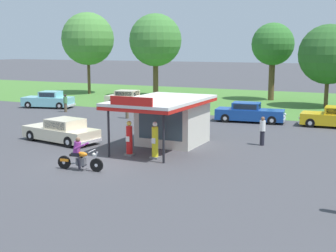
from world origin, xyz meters
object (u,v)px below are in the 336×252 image
Objects in this scene: bystander_leaning_by_kiosk at (65,103)px; parked_car_back_row_far_left at (335,118)px; gas_pump_nearside at (129,140)px; featured_classic_sedan at (62,131)px; bystander_strolling_foreground at (262,130)px; gas_pump_offside at (155,142)px; bystander_chatting_near_pumps at (127,107)px; motorcycle_with_rider at (79,157)px; parked_car_back_row_centre at (130,99)px; parked_car_back_row_right at (173,104)px; parked_car_second_row_spare at (249,113)px; parked_car_back_row_centre_left at (48,100)px.

parked_car_back_row_far_left is at bearing 5.69° from bystander_leaning_by_kiosk.
gas_pump_nearside is at bearing -40.99° from bystander_leaning_by_kiosk.
featured_classic_sedan is (-5.53, 1.26, -0.19)m from gas_pump_nearside.
gas_pump_offside is at bearing -126.91° from bystander_strolling_foreground.
bystander_strolling_foreground is at bearing -23.38° from bystander_chatting_near_pumps.
motorcycle_with_rider is at bearing -99.21° from gas_pump_nearside.
bystander_strolling_foreground reaches higher than motorcycle_with_rider.
bystander_chatting_near_pumps is (-12.46, 5.39, -0.00)m from bystander_strolling_foreground.
featured_classic_sedan is at bearing -73.25° from parked_car_back_row_centre.
motorcycle_with_rider is 19.95m from parked_car_back_row_right.
parked_car_second_row_spare is at bearing 85.24° from gas_pump_offside.
bystander_chatting_near_pumps is (6.87, -0.83, 0.07)m from bystander_leaning_by_kiosk.
parked_car_back_row_centre_left is at bearing 153.46° from bystander_leaning_by_kiosk.
bystander_leaning_by_kiosk is at bearing 142.04° from gas_pump_offside.
motorcycle_with_rider is at bearing -100.73° from parked_car_second_row_spare.
parked_car_back_row_far_left is at bearing -11.65° from parked_car_back_row_centre.
parked_car_back_row_right is 12.25m from parked_car_back_row_centre_left.
motorcycle_with_rider is at bearing -65.22° from parked_car_back_row_centre.
parked_car_back_row_right reaches higher than parked_car_back_row_far_left.
gas_pump_offside reaches higher than parked_car_second_row_spare.
parked_car_back_row_centre is (-12.14, 18.07, -0.19)m from gas_pump_offside.
parked_car_second_row_spare is 6.25m from parked_car_back_row_far_left.
bystander_chatting_near_pumps is (-15.63, -3.07, 0.22)m from parked_car_back_row_far_left.
gas_pump_nearside reaches higher than featured_classic_sedan.
parked_car_back_row_centre is (-5.66, 2.21, -0.02)m from parked_car_back_row_right.
bystander_chatting_near_pumps is at bearing -13.76° from parked_car_back_row_centre_left.
featured_classic_sedan is 12.08m from bystander_strolling_foreground.
bystander_leaning_by_kiosk reaches higher than parked_car_second_row_spare.
motorcycle_with_rider is 11.17m from bystander_strolling_foreground.
motorcycle_with_rider is 20.17m from bystander_leaning_by_kiosk.
parked_car_back_row_right reaches higher than parked_car_second_row_spare.
parked_car_back_row_centre is 1.08× the size of parked_car_back_row_far_left.
gas_pump_offside is 21.77m from parked_car_back_row_centre.
featured_classic_sedan is at bearing -158.97° from bystander_strolling_foreground.
bystander_chatting_near_pumps is (3.88, -7.10, 0.20)m from parked_car_back_row_centre.
featured_classic_sedan is at bearing -46.98° from parked_car_back_row_centre_left.
featured_classic_sedan is 16.72m from parked_car_back_row_centre_left.
gas_pump_offside is at bearing -36.10° from parked_car_back_row_centre_left.
parked_car_back_row_centre is at bearing 123.88° from gas_pump_offside.
bystander_leaning_by_kiosk is (-13.01, 15.42, 0.18)m from motorcycle_with_rider.
parked_car_back_row_centre is at bearing 120.38° from gas_pump_nearside.
featured_classic_sedan is 0.94× the size of parked_car_back_row_right.
bystander_chatting_near_pumps is (-6.13, 14.58, 0.24)m from motorcycle_with_rider.
gas_pump_offside reaches higher than featured_classic_sedan.
bystander_leaning_by_kiosk is at bearing 139.01° from gas_pump_nearside.
parked_car_back_row_right reaches higher than motorcycle_with_rider.
parked_car_second_row_spare is (2.68, 13.61, -0.16)m from gas_pump_nearside.
bystander_strolling_foreground is at bearing -17.83° from bystander_leaning_by_kiosk.
motorcycle_with_rider reaches higher than featured_classic_sedan.
gas_pump_offside is 22.88m from parked_car_back_row_centre_left.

